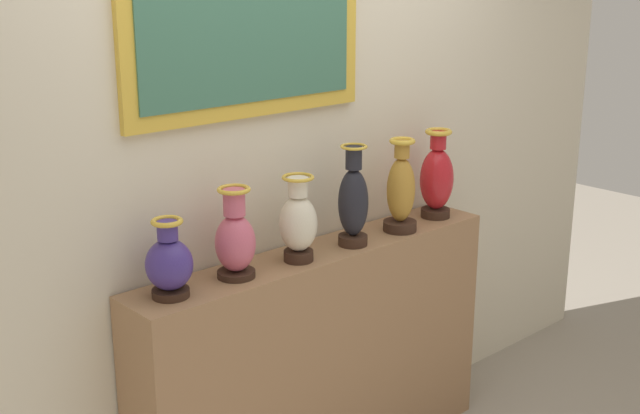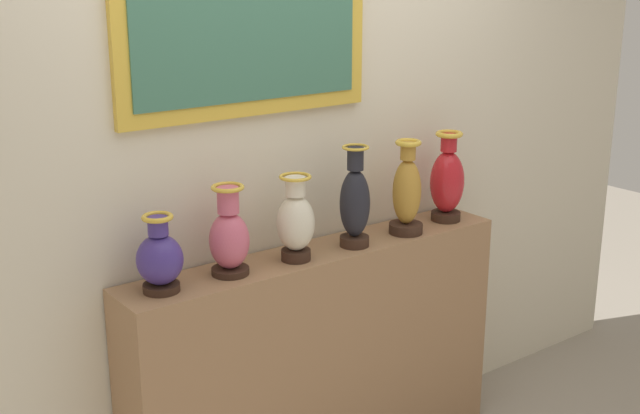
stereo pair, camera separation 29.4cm
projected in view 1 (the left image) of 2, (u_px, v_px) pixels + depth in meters
The scene contains 8 objects.
display_shelf at pixel (320, 363), 3.57m from camera, with size 1.76×0.28×1.02m, color #99704C.
back_wall at pixel (287, 104), 3.40m from camera, with size 4.41×0.14×3.20m.
vase_indigo at pixel (169, 263), 2.92m from camera, with size 0.17×0.17×0.29m.
vase_rose at pixel (235, 239), 3.10m from camera, with size 0.15×0.15×0.35m.
vase_ivory at pixel (298, 222), 3.26m from camera, with size 0.15×0.15×0.35m.
vase_onyx at pixel (353, 202), 3.44m from camera, with size 0.13×0.13×0.43m.
vase_ochre at pixel (401, 191), 3.63m from camera, with size 0.15×0.15×0.41m.
vase_crimson at pixel (437, 178), 3.82m from camera, with size 0.16×0.16×0.41m.
Camera 1 is at (-2.17, -2.39, 2.17)m, focal length 46.80 mm.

